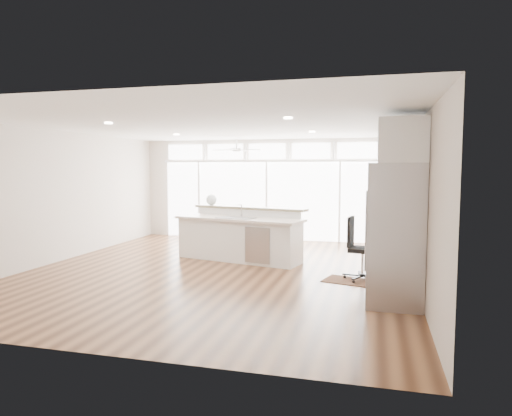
# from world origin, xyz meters

# --- Properties ---
(floor) EXTENTS (7.00, 8.00, 0.02)m
(floor) POSITION_xyz_m (0.00, 0.00, -0.01)
(floor) COLOR #472816
(floor) RESTS_ON ground
(ceiling) EXTENTS (7.00, 8.00, 0.02)m
(ceiling) POSITION_xyz_m (0.00, 0.00, 2.70)
(ceiling) COLOR white
(ceiling) RESTS_ON wall_back
(wall_back) EXTENTS (7.00, 0.04, 2.70)m
(wall_back) POSITION_xyz_m (0.00, 4.00, 1.35)
(wall_back) COLOR beige
(wall_back) RESTS_ON floor
(wall_front) EXTENTS (7.00, 0.04, 2.70)m
(wall_front) POSITION_xyz_m (0.00, -4.00, 1.35)
(wall_front) COLOR beige
(wall_front) RESTS_ON floor
(wall_left) EXTENTS (0.04, 8.00, 2.70)m
(wall_left) POSITION_xyz_m (-3.50, 0.00, 1.35)
(wall_left) COLOR beige
(wall_left) RESTS_ON floor
(wall_right) EXTENTS (0.04, 8.00, 2.70)m
(wall_right) POSITION_xyz_m (3.50, 0.00, 1.35)
(wall_right) COLOR beige
(wall_right) RESTS_ON floor
(glass_wall) EXTENTS (5.80, 0.06, 2.08)m
(glass_wall) POSITION_xyz_m (0.00, 3.94, 1.05)
(glass_wall) COLOR white
(glass_wall) RESTS_ON wall_back
(transom_row) EXTENTS (5.90, 0.06, 0.40)m
(transom_row) POSITION_xyz_m (0.00, 3.94, 2.38)
(transom_row) COLOR white
(transom_row) RESTS_ON wall_back
(desk_window) EXTENTS (0.04, 0.85, 0.85)m
(desk_window) POSITION_xyz_m (3.46, 0.30, 1.55)
(desk_window) COLOR white
(desk_window) RESTS_ON wall_right
(ceiling_fan) EXTENTS (1.16, 1.16, 0.32)m
(ceiling_fan) POSITION_xyz_m (-0.50, 2.80, 2.48)
(ceiling_fan) COLOR white
(ceiling_fan) RESTS_ON ceiling
(recessed_lights) EXTENTS (3.40, 3.00, 0.02)m
(recessed_lights) POSITION_xyz_m (0.00, 0.20, 2.68)
(recessed_lights) COLOR white
(recessed_lights) RESTS_ON ceiling
(oven_cabinet) EXTENTS (0.64, 1.20, 2.50)m
(oven_cabinet) POSITION_xyz_m (3.17, 1.80, 1.25)
(oven_cabinet) COLOR white
(oven_cabinet) RESTS_ON floor
(desk_nook) EXTENTS (0.72, 1.30, 0.76)m
(desk_nook) POSITION_xyz_m (3.13, 0.30, 0.38)
(desk_nook) COLOR white
(desk_nook) RESTS_ON floor
(upper_cabinets) EXTENTS (0.64, 1.30, 0.64)m
(upper_cabinets) POSITION_xyz_m (3.17, 0.30, 2.35)
(upper_cabinets) COLOR white
(upper_cabinets) RESTS_ON wall_right
(refrigerator) EXTENTS (0.76, 0.90, 2.00)m
(refrigerator) POSITION_xyz_m (3.11, -1.35, 1.00)
(refrigerator) COLOR #A5A5A9
(refrigerator) RESTS_ON floor
(fridge_cabinet) EXTENTS (0.64, 0.90, 0.60)m
(fridge_cabinet) POSITION_xyz_m (3.17, -1.35, 2.30)
(fridge_cabinet) COLOR white
(fridge_cabinet) RESTS_ON wall_right
(framed_photos) EXTENTS (0.06, 0.22, 0.80)m
(framed_photos) POSITION_xyz_m (3.46, 0.92, 1.40)
(framed_photos) COLOR black
(framed_photos) RESTS_ON wall_right
(kitchen_island) EXTENTS (2.92, 1.66, 1.10)m
(kitchen_island) POSITION_xyz_m (0.08, 1.05, 0.55)
(kitchen_island) COLOR white
(kitchen_island) RESTS_ON floor
(rug) EXTENTS (0.93, 0.77, 0.01)m
(rug) POSITION_xyz_m (2.42, -0.18, 0.01)
(rug) COLOR #371D11
(rug) RESTS_ON floor
(office_chair) EXTENTS (0.63, 0.59, 1.08)m
(office_chair) POSITION_xyz_m (2.64, -0.05, 0.54)
(office_chair) COLOR black
(office_chair) RESTS_ON floor
(fishbowl) EXTENTS (0.30, 0.30, 0.25)m
(fishbowl) POSITION_xyz_m (-0.75, 1.66, 1.22)
(fishbowl) COLOR silver
(fishbowl) RESTS_ON kitchen_island
(monitor) EXTENTS (0.13, 0.44, 0.36)m
(monitor) POSITION_xyz_m (3.05, 0.30, 0.94)
(monitor) COLOR black
(monitor) RESTS_ON desk_nook
(keyboard) EXTENTS (0.14, 0.29, 0.01)m
(keyboard) POSITION_xyz_m (2.88, 0.30, 0.77)
(keyboard) COLOR silver
(keyboard) RESTS_ON desk_nook
(potted_plant) EXTENTS (0.33, 0.36, 0.26)m
(potted_plant) POSITION_xyz_m (3.17, 1.80, 2.63)
(potted_plant) COLOR #2E5323
(potted_plant) RESTS_ON oven_cabinet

